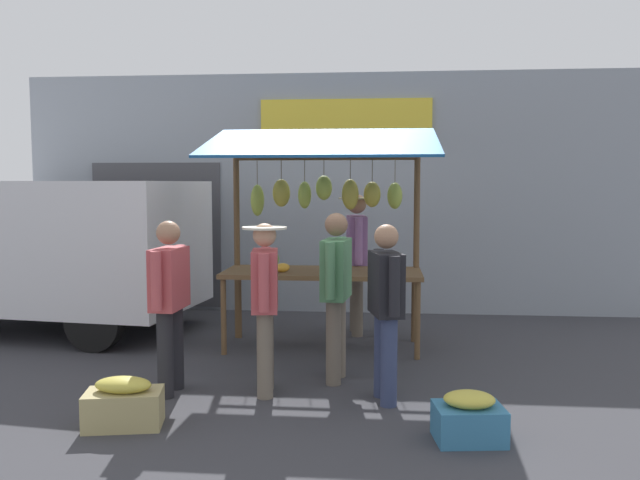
{
  "coord_description": "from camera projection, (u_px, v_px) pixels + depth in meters",
  "views": [
    {
      "loc": [
        -0.65,
        7.28,
        1.86
      ],
      "look_at": [
        0.0,
        0.3,
        1.25
      ],
      "focal_mm": 36.96,
      "sensor_mm": 36.0,
      "label": 1
    }
  ],
  "objects": [
    {
      "name": "vendor_with_sunhat",
      "position": [
        357.0,
        251.0,
        8.06
      ],
      "size": [
        0.45,
        0.72,
        1.72
      ],
      "rotation": [
        0.0,
        0.0,
        1.69
      ],
      "color": "#726656",
      "rests_on": "ground"
    },
    {
      "name": "ground_plane",
      "position": [
        322.0,
        348.0,
        7.44
      ],
      "size": [
        40.0,
        40.0,
        0.0
      ],
      "primitive_type": "plane",
      "color": "#38383D"
    },
    {
      "name": "produce_crate_near",
      "position": [
        469.0,
        418.0,
        4.74
      ],
      "size": [
        0.53,
        0.42,
        0.37
      ],
      "color": "teal",
      "rests_on": "ground"
    },
    {
      "name": "street_backdrop",
      "position": [
        333.0,
        194.0,
        9.48
      ],
      "size": [
        9.0,
        0.3,
        3.4
      ],
      "color": "#8C939E",
      "rests_on": "ground"
    },
    {
      "name": "market_stall",
      "position": [
        322.0,
        209.0,
        7.37
      ],
      "size": [
        2.5,
        1.46,
        2.5
      ],
      "color": "brown",
      "rests_on": "ground"
    },
    {
      "name": "shopper_with_shopping_bag",
      "position": [
        170.0,
        296.0,
        5.77
      ],
      "size": [
        0.24,
        0.67,
        1.53
      ],
      "rotation": [
        0.0,
        0.0,
        -1.62
      ],
      "color": "#232328",
      "rests_on": "ground"
    },
    {
      "name": "shopper_with_ponytail",
      "position": [
        386.0,
        302.0,
        5.55
      ],
      "size": [
        0.32,
        0.65,
        1.51
      ],
      "rotation": [
        0.0,
        0.0,
        -1.34
      ],
      "color": "navy",
      "rests_on": "ground"
    },
    {
      "name": "parked_van",
      "position": [
        10.0,
        241.0,
        8.35
      ],
      "size": [
        4.59,
        2.36,
        1.88
      ],
      "rotation": [
        0.0,
        0.0,
        -0.12
      ],
      "color": "silver",
      "rests_on": "ground"
    },
    {
      "name": "shopper_in_striped_shirt",
      "position": [
        336.0,
        285.0,
        6.14
      ],
      "size": [
        0.27,
        0.68,
        1.58
      ],
      "rotation": [
        0.0,
        0.0,
        -1.68
      ],
      "color": "#726656",
      "rests_on": "ground"
    },
    {
      "name": "shopper_in_grey_tee",
      "position": [
        265.0,
        296.0,
        5.76
      ],
      "size": [
        0.39,
        0.66,
        1.51
      ],
      "rotation": [
        0.0,
        0.0,
        -1.43
      ],
      "color": "#726656",
      "rests_on": "ground"
    },
    {
      "name": "produce_crate_side",
      "position": [
        124.0,
        404.0,
        5.01
      ],
      "size": [
        0.63,
        0.44,
        0.39
      ],
      "color": "tan",
      "rests_on": "ground"
    }
  ]
}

